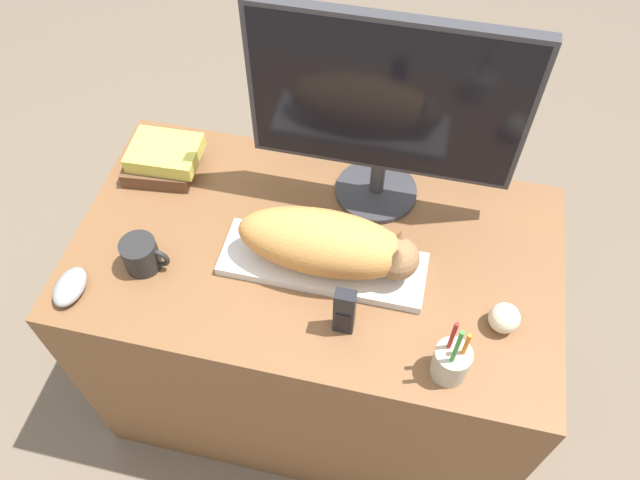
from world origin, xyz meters
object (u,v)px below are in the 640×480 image
at_px(computer_mouse, 70,287).
at_px(coffee_mug, 142,255).
at_px(baseball, 504,318).
at_px(keyboard, 323,264).
at_px(cat, 331,244).
at_px(pen_cup, 451,362).
at_px(monitor, 385,107).
at_px(book_stack, 163,159).
at_px(phone, 344,312).

relative_size(computer_mouse, coffee_mug, 0.95).
bearing_deg(baseball, coffee_mug, -178.51).
xyz_separation_m(keyboard, coffee_mug, (-0.41, -0.09, 0.03)).
bearing_deg(cat, keyboard, -180.00).
height_order(cat, pen_cup, pen_cup).
xyz_separation_m(monitor, computer_mouse, (-0.63, -0.44, -0.27)).
height_order(coffee_mug, book_stack, same).
bearing_deg(coffee_mug, computer_mouse, -142.15).
xyz_separation_m(keyboard, computer_mouse, (-0.54, -0.19, 0.01)).
bearing_deg(phone, book_stack, 147.06).
distance_m(monitor, baseball, 0.53).
height_order(cat, phone, cat).
bearing_deg(keyboard, pen_cup, -32.58).
xyz_separation_m(cat, computer_mouse, (-0.56, -0.19, -0.08)).
height_order(keyboard, monitor, monitor).
distance_m(keyboard, computer_mouse, 0.58).
xyz_separation_m(cat, pen_cup, (0.29, -0.20, -0.05)).
xyz_separation_m(coffee_mug, phone, (0.49, -0.06, 0.03)).
xyz_separation_m(baseball, phone, (-0.34, -0.08, 0.03)).
height_order(cat, baseball, cat).
height_order(keyboard, pen_cup, pen_cup).
bearing_deg(computer_mouse, book_stack, 80.03).
xyz_separation_m(keyboard, monitor, (0.08, 0.25, 0.28)).
distance_m(keyboard, baseball, 0.42).
bearing_deg(phone, pen_cup, -13.04).
distance_m(cat, monitor, 0.32).
distance_m(computer_mouse, book_stack, 0.41).
distance_m(cat, book_stack, 0.54).
height_order(keyboard, computer_mouse, computer_mouse).
bearing_deg(pen_cup, book_stack, 152.34).
xyz_separation_m(pen_cup, phone, (-0.23, 0.05, 0.02)).
bearing_deg(coffee_mug, keyboard, 11.99).
bearing_deg(pen_cup, coffee_mug, 171.10).
xyz_separation_m(keyboard, book_stack, (-0.47, 0.21, 0.03)).
xyz_separation_m(cat, monitor, (0.06, 0.25, 0.19)).
distance_m(cat, phone, 0.16).
distance_m(cat, pen_cup, 0.36).
xyz_separation_m(cat, baseball, (0.40, -0.07, -0.06)).
height_order(computer_mouse, phone, phone).
relative_size(keyboard, cat, 1.16).
bearing_deg(pen_cup, computer_mouse, 179.48).
relative_size(cat, book_stack, 2.04).
bearing_deg(book_stack, pen_cup, -27.66).
height_order(keyboard, baseball, baseball).
bearing_deg(phone, cat, 112.55).
bearing_deg(cat, baseball, -9.32).
distance_m(baseball, book_stack, 0.93).
height_order(coffee_mug, phone, phone).
bearing_deg(book_stack, phone, -32.94).
bearing_deg(coffee_mug, monitor, 34.46).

